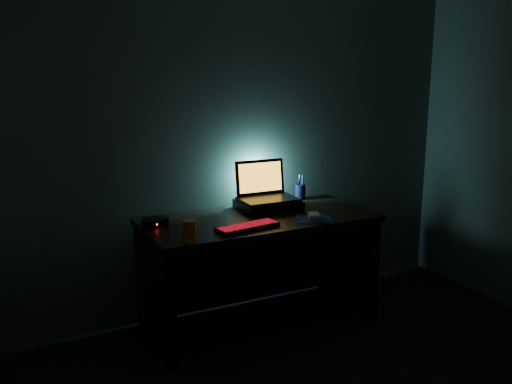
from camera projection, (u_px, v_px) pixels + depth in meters
room at (454, 191)px, 2.16m from camera, size 3.50×4.00×2.50m
desk at (255, 252)px, 3.78m from camera, size 1.50×0.70×0.75m
riser at (268, 205)px, 3.86m from camera, size 0.41×0.31×0.06m
laptop at (265, 190)px, 3.89m from camera, size 0.39×0.29×0.26m
keyboard at (248, 227)px, 3.42m from camera, size 0.41×0.18×0.02m
mousepad at (314, 219)px, 3.61m from camera, size 0.28×0.27×0.00m
mouse at (314, 216)px, 3.61m from camera, size 0.11×0.13×0.03m
pen_cup at (300, 192)px, 4.14m from camera, size 0.08×0.08×0.11m
juice_glass at (190, 231)px, 3.14m from camera, size 0.08×0.08×0.13m
router at (155, 222)px, 3.47m from camera, size 0.15×0.13×0.05m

